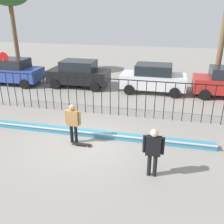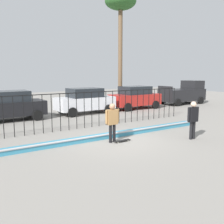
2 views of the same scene
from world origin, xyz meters
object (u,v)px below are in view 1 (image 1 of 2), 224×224
object	(u,v)px
stop_sign	(5,65)
parked_car_blue	(12,71)
camera_operator	(153,149)
parked_car_black	(79,73)
skateboard	(82,144)
parked_car_white	(153,78)
skateboarder	(73,120)

from	to	relation	value
stop_sign	parked_car_blue	bearing A→B (deg)	91.84
camera_operator	parked_car_black	distance (m)	11.23
camera_operator	stop_sign	bearing A→B (deg)	11.12
skateboard	parked_car_black	distance (m)	8.70
parked_car_white	stop_sign	world-z (taller)	stop_sign
parked_car_white	skateboarder	bearing A→B (deg)	-104.90
camera_operator	stop_sign	distance (m)	13.80
parked_car_blue	stop_sign	xyz separation A→B (m)	(0.03, -0.81, 0.64)
camera_operator	stop_sign	xyz separation A→B (m)	(-11.06, 8.23, 0.56)
skateboarder	parked_car_white	bearing A→B (deg)	100.55
skateboarder	parked_car_white	size ratio (longest dim) A/B	0.40
skateboard	parked_car_black	xyz separation A→B (m)	(-3.01, 8.11, 0.91)
parked_car_white	parked_car_black	bearing A→B (deg)	-176.97
parked_car_white	stop_sign	xyz separation A→B (m)	(-10.36, -1.14, 0.64)
skateboard	stop_sign	world-z (taller)	stop_sign
skateboard	camera_operator	distance (m)	3.45
skateboard	camera_operator	bearing A→B (deg)	-28.54
parked_car_black	parked_car_white	xyz separation A→B (m)	(5.31, -0.11, 0.00)
camera_operator	parked_car_blue	bearing A→B (deg)	8.58
parked_car_white	skateboard	bearing A→B (deg)	-101.86
skateboarder	parked_car_black	xyz separation A→B (m)	(-2.61, 7.91, -0.06)
skateboarder	skateboard	xyz separation A→B (m)	(0.40, -0.19, -0.98)
skateboard	parked_car_blue	size ratio (longest dim) A/B	0.19
camera_operator	parked_car_white	distance (m)	9.40
skateboarder	camera_operator	bearing A→B (deg)	4.90
camera_operator	parked_car_blue	xyz separation A→B (m)	(-11.09, 9.04, -0.08)
skateboard	parked_car_white	size ratio (longest dim) A/B	0.19
skateboarder	skateboard	size ratio (longest dim) A/B	2.16
parked_car_black	parked_car_blue	bearing A→B (deg)	-173.74
camera_operator	parked_car_blue	distance (m)	14.31
stop_sign	parked_car_white	bearing A→B (deg)	6.30
skateboarder	parked_car_white	distance (m)	8.26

